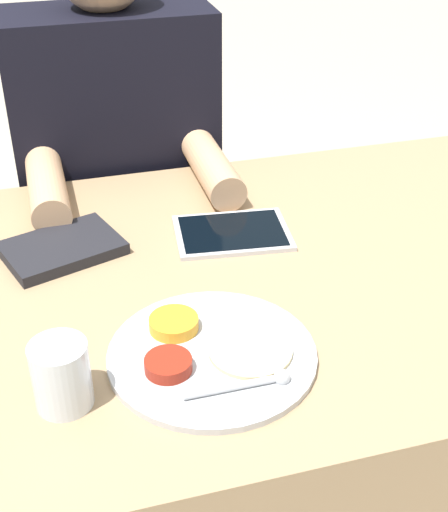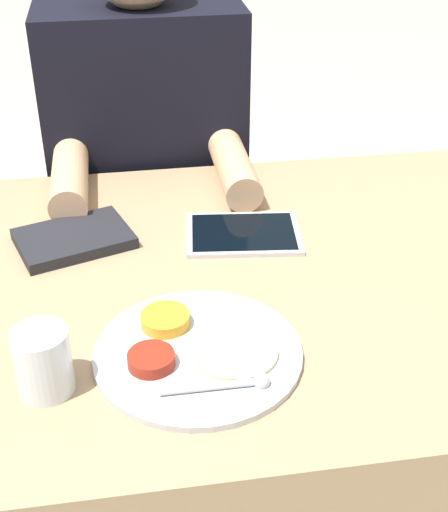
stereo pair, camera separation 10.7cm
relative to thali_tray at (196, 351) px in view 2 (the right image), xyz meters
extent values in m
cube|color=#9E7F5B|center=(0.12, 0.19, -0.37)|extent=(1.22, 0.82, 0.72)
cylinder|color=#B7BABF|center=(0.00, 0.00, 0.00)|extent=(0.28, 0.28, 0.01)
cylinder|color=gold|center=(-0.04, 0.06, 0.01)|extent=(0.07, 0.07, 0.02)
cylinder|color=maroon|center=(-0.06, -0.02, 0.01)|extent=(0.06, 0.06, 0.02)
cylinder|color=beige|center=(0.05, -0.02, 0.01)|extent=(0.11, 0.11, 0.01)
cylinder|color=#B7BABF|center=(0.01, -0.08, 0.01)|extent=(0.13, 0.01, 0.01)
sphere|color=#B7BABF|center=(0.08, -0.08, 0.01)|extent=(0.02, 0.02, 0.02)
cube|color=silver|center=(-0.17, 0.33, 0.00)|extent=(0.21, 0.18, 0.01)
cube|color=black|center=(-0.17, 0.33, 0.00)|extent=(0.22, 0.18, 0.02)
cube|color=#B7B7BC|center=(0.12, 0.31, 0.00)|extent=(0.21, 0.16, 0.01)
cube|color=black|center=(0.12, 0.31, 0.00)|extent=(0.19, 0.15, 0.00)
cube|color=black|center=(-0.02, 0.72, -0.50)|extent=(0.38, 0.22, 0.44)
cube|color=black|center=(-0.02, 0.72, 0.00)|extent=(0.42, 0.20, 0.58)
cylinder|color=tan|center=(-0.18, 0.51, 0.03)|extent=(0.07, 0.26, 0.07)
cylinder|color=tan|center=(0.14, 0.51, 0.03)|extent=(0.07, 0.26, 0.07)
cylinder|color=silver|center=(-0.20, -0.03, 0.04)|extent=(0.07, 0.07, 0.09)
camera|label=1|loc=(-0.18, -0.72, 0.63)|focal=50.00mm
camera|label=2|loc=(-0.08, -0.74, 0.63)|focal=50.00mm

